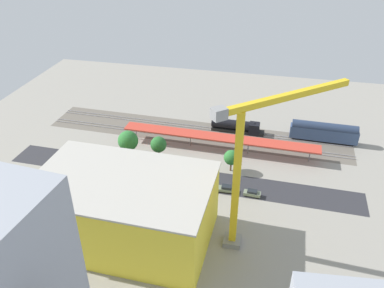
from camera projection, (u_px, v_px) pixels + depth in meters
The scene contains 24 objects.
ground_plane at pixel (181, 169), 105.82m from camera, with size 150.42×150.42×0.00m, color gray.
rail_bed at pixel (197, 133), 122.82m from camera, with size 94.01×14.60×0.01m, color #665E54.
street_asphalt at pixel (178, 176), 102.79m from camera, with size 94.01×9.00×0.01m, color #2D2D33.
track_rails at pixel (197, 132), 122.73m from camera, with size 93.98×10.86×0.12m.
platform_canopy_near at pixel (219, 137), 112.14m from camera, with size 56.80×6.16×4.34m.
locomotive at pixel (238, 127), 122.26m from camera, with size 16.55×3.44×5.31m.
passenger_coach at pixel (324, 132), 116.78m from camera, with size 19.75×3.58×6.12m.
parked_car_0 at pixel (252, 193), 95.49m from camera, with size 4.24×1.95×1.63m.
parked_car_1 at pixel (227, 189), 96.97m from camera, with size 4.45×1.82×1.70m.
parked_car_2 at pixel (205, 187), 97.62m from camera, with size 4.69×2.19×1.77m.
parked_car_3 at pixel (183, 182), 99.22m from camera, with size 4.06×1.91×1.70m.
parked_car_4 at pixel (159, 179), 100.34m from camera, with size 4.82×1.96×1.77m.
parked_car_5 at pixel (138, 176), 101.48m from camera, with size 4.80×1.82×1.78m.
parked_car_6 at pixel (114, 175), 102.16m from camera, with size 4.52×2.09×1.72m.
construction_building at pixel (125, 209), 80.70m from camera, with size 35.16×21.98×14.27m, color yellow.
construction_roof_slab at pixel (121, 181), 76.90m from camera, with size 35.76×22.58×0.40m, color #B7B2A8.
tower_crane at pixel (251, 160), 73.35m from camera, with size 24.01×20.99×32.48m.
box_truck_0 at pixel (105, 180), 98.82m from camera, with size 8.55×3.06×3.17m.
box_truck_1 at pixel (161, 184), 97.37m from camera, with size 9.38×3.17×3.17m.
box_truck_2 at pixel (111, 175), 100.64m from camera, with size 9.63×2.77×3.24m.
street_tree_0 at pixel (159, 145), 106.23m from camera, with size 4.43×4.43×7.63m.
street_tree_1 at pixel (128, 141), 107.42m from camera, with size 5.63×5.63×8.49m.
street_tree_2 at pixel (231, 158), 103.05m from camera, with size 4.04×4.04×6.14m.
traffic_light at pixel (182, 174), 95.95m from camera, with size 0.50×0.36×6.81m.
Camera 1 is at (-21.93, 84.37, 60.44)m, focal length 36.61 mm.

